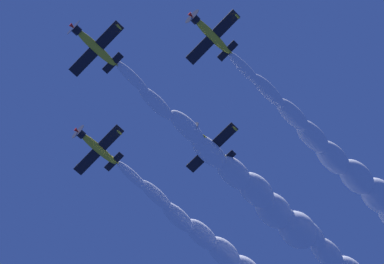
{
  "coord_description": "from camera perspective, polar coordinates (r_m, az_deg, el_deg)",
  "views": [
    {
      "loc": [
        24.99,
        -11.02,
        1.9
      ],
      "look_at": [
        4.12,
        18.45,
        90.02
      ],
      "focal_mm": 65.67,
      "sensor_mm": 36.0,
      "label": 1
    }
  ],
  "objects": [
    {
      "name": "airplane_lead",
      "position": [
        89.68,
        -7.98,
        6.95
      ],
      "size": [
        8.74,
        7.81,
        2.9
      ],
      "color": "gold"
    },
    {
      "name": "airplane_left_wingman",
      "position": [
        91.17,
        1.51,
        7.95
      ],
      "size": [
        8.71,
        7.8,
        3.15
      ],
      "color": "gold"
    },
    {
      "name": "airplane_slot_tail",
      "position": [
        95.08,
        1.45,
        -1.05
      ],
      "size": [
        8.76,
        7.81,
        2.92
      ],
      "color": "gold"
    },
    {
      "name": "smoke_trail_left_wingman",
      "position": [
        103.3,
        13.21,
        -3.51
      ],
      "size": [
        9.94,
        39.1,
        6.12
      ],
      "color": "white"
    },
    {
      "name": "smoke_trail_lead",
      "position": [
        98.96,
        5.07,
        -4.78
      ],
      "size": [
        9.19,
        39.46,
        5.66
      ],
      "color": "white"
    },
    {
      "name": "airplane_right_wingman",
      "position": [
        97.27,
        -7.76,
        -1.23
      ],
      "size": [
        8.7,
        7.81,
        3.0
      ],
      "color": "gold"
    }
  ]
}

